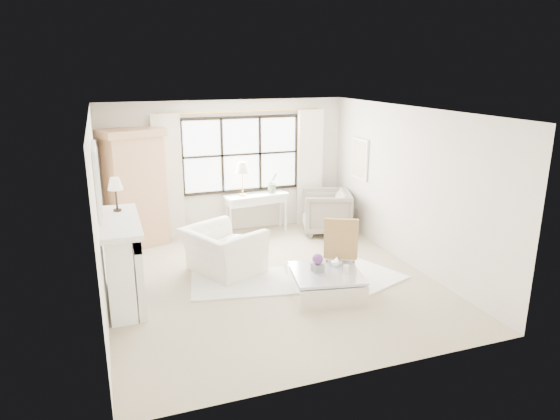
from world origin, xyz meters
The scene contains 32 objects.
floor centered at (0.00, 0.00, 0.00)m, with size 5.50×5.50×0.00m, color tan.
ceiling centered at (0.00, 0.00, 2.70)m, with size 5.50×5.50×0.00m, color white.
wall_back centered at (0.00, 2.75, 1.35)m, with size 5.00×5.00×0.00m, color beige.
wall_front centered at (0.00, -2.75, 1.35)m, with size 5.00×5.00×0.00m, color white.
wall_left centered at (-2.50, 0.00, 1.35)m, with size 5.50×5.50×0.00m, color silver.
wall_right centered at (2.50, 0.00, 1.35)m, with size 5.50×5.50×0.00m, color beige.
window_pane centered at (0.30, 2.73, 1.60)m, with size 2.40×0.02×1.50m, color white.
window_frame centered at (0.30, 2.72, 1.60)m, with size 2.50×0.04×1.50m, color black, non-canonical shape.
curtain_rod centered at (0.30, 2.67, 2.47)m, with size 0.04×0.04×3.30m, color #B2903E.
curtain_left centered at (-1.20, 2.65, 1.24)m, with size 0.55×0.10×2.47m, color beige.
curtain_right centered at (1.80, 2.65, 1.24)m, with size 0.55×0.10×2.47m, color white.
fireplace centered at (-2.27, 0.00, 0.65)m, with size 0.58×1.66×1.26m.
mirror_frame centered at (-2.47, 0.00, 1.84)m, with size 0.05×1.15×0.95m, color white.
mirror_glass centered at (-2.44, 0.00, 1.84)m, with size 0.02×1.00×0.80m, color silver.
art_frame centered at (2.47, 1.70, 1.55)m, with size 0.04×0.62×0.82m, color silver.
art_canvas centered at (2.45, 1.70, 1.55)m, with size 0.01×0.52×0.72m, color beige.
mantel_lamp centered at (-2.24, 0.45, 1.65)m, with size 0.22×0.22×0.51m.
armoire centered at (-1.85, 2.45, 1.14)m, with size 1.30×1.06×2.24m.
console_table centered at (0.53, 2.48, 0.40)m, with size 1.34×0.60×0.80m.
console_lamp centered at (0.24, 2.47, 1.36)m, with size 0.28×0.28×0.69m.
orchid_plant centered at (0.90, 2.48, 1.02)m, with size 0.24×0.19×0.44m, color #536A46.
side_table centered at (-0.34, 0.80, 0.33)m, with size 0.40×0.40×0.51m.
rug_left centered at (-0.49, 0.03, 0.01)m, with size 1.55×1.10×0.03m, color silver.
rug_right centered at (1.23, -0.43, 0.01)m, with size 1.58×1.18×0.03m, color white.
club_armchair centered at (-0.62, 0.59, 0.38)m, with size 1.18×1.03×0.76m, color white.
wingback_chair centered at (1.87, 1.93, 0.44)m, with size 0.94×0.97×0.88m, color gray.
french_chair centered at (1.05, -0.38, 0.31)m, with size 0.65×0.65×1.08m.
coffee_table centered at (0.62, -0.79, 0.18)m, with size 1.17×1.17×0.38m.
planter_box centered at (0.50, -0.74, 0.44)m, with size 0.16×0.16×0.12m, color slate.
planter_flowers centered at (0.50, -0.74, 0.58)m, with size 0.16×0.16×0.16m, color #633079.
pillar_candle centered at (0.88, -0.93, 0.44)m, with size 0.09×0.09×0.12m, color beige.
coffee_vase centered at (0.86, -0.65, 0.47)m, with size 0.16×0.16×0.17m, color silver.
Camera 1 is at (-2.36, -7.05, 3.31)m, focal length 32.00 mm.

